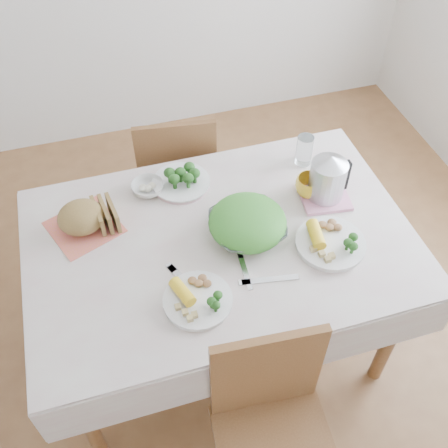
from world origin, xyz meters
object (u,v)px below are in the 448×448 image
object	(u,v)px
salad_bowl	(247,227)
yellow_mug	(309,186)
chair_far	(176,168)
dinner_plate_right	(330,244)
electric_kettle	(328,176)
dining_table	(221,295)
dinner_plate_left	(198,300)

from	to	relation	value
salad_bowl	yellow_mug	xyz separation A→B (m)	(0.31, 0.13, 0.01)
chair_far	yellow_mug	bearing A→B (deg)	131.81
dinner_plate_right	electric_kettle	size ratio (longest dim) A/B	1.31
dining_table	dinner_plate_right	bearing A→B (deg)	-21.29
dinner_plate_left	yellow_mug	bearing A→B (deg)	33.79
salad_bowl	yellow_mug	size ratio (longest dim) A/B	2.46
dining_table	salad_bowl	xyz separation A→B (m)	(0.11, -0.00, 0.42)
dinner_plate_right	yellow_mug	xyz separation A→B (m)	(0.03, 0.28, 0.03)
dinner_plate_left	yellow_mug	distance (m)	0.70
chair_far	electric_kettle	size ratio (longest dim) A/B	4.27
dining_table	salad_bowl	size ratio (longest dim) A/B	4.92
dinner_plate_left	dinner_plate_right	bearing A→B (deg)	10.69
dinner_plate_right	yellow_mug	distance (m)	0.29
salad_bowl	dining_table	bearing A→B (deg)	178.48
dining_table	salad_bowl	world-z (taller)	salad_bowl
chair_far	dinner_plate_right	world-z (taller)	chair_far
salad_bowl	dinner_plate_right	xyz separation A→B (m)	(0.29, -0.15, -0.02)
salad_bowl	dinner_plate_left	world-z (taller)	salad_bowl
dining_table	chair_far	world-z (taller)	chair_far
chair_far	dinner_plate_left	distance (m)	1.09
chair_far	salad_bowl	world-z (taller)	chair_far
salad_bowl	dinner_plate_left	distance (m)	0.37
dinner_plate_right	electric_kettle	distance (m)	0.29
dining_table	dinner_plate_right	world-z (taller)	dinner_plate_right
dinner_plate_left	electric_kettle	distance (m)	0.74
dining_table	chair_far	bearing A→B (deg)	91.17
dinner_plate_right	electric_kettle	world-z (taller)	electric_kettle
chair_far	yellow_mug	world-z (taller)	chair_far
dinner_plate_right	electric_kettle	bearing A→B (deg)	71.19
dinner_plate_left	dinner_plate_right	size ratio (longest dim) A/B	0.91
salad_bowl	yellow_mug	world-z (taller)	yellow_mug
dining_table	electric_kettle	distance (m)	0.71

